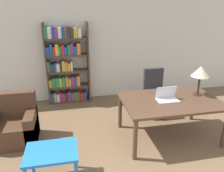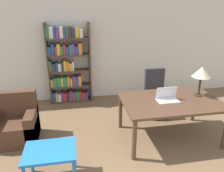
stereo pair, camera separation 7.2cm
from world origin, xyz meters
name	(u,v)px [view 2 (the right image)]	position (x,y,z in m)	size (l,w,h in m)	color
wall_back	(98,45)	(0.00, 4.53, 1.35)	(8.00, 0.06, 2.70)	silver
desk	(170,104)	(0.98, 2.38, 0.65)	(1.66, 1.09, 0.73)	#4C3323
laptop	(167,98)	(0.91, 2.38, 0.78)	(0.36, 0.22, 0.23)	silver
table_lamp	(202,73)	(1.56, 2.50, 1.16)	(0.32, 0.32, 0.53)	#2D2319
office_chair	(155,96)	(1.08, 3.31, 0.42)	(0.59, 0.59, 0.99)	black
side_table_blue	(50,155)	(-0.99, 1.67, 0.42)	(0.67, 0.51, 0.50)	blue
armchair	(15,125)	(-1.69, 2.79, 0.28)	(0.75, 0.65, 0.84)	#472D1E
bookshelf	(67,66)	(-0.77, 4.34, 0.90)	(1.00, 0.28, 1.91)	#4C3828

